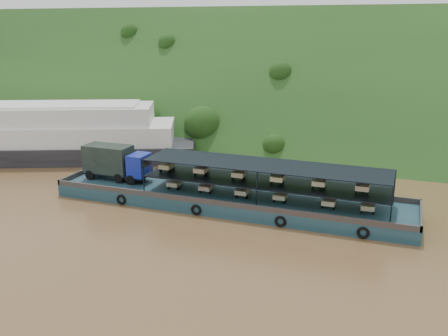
% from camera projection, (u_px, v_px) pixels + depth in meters
% --- Properties ---
extents(ground, '(160.00, 160.00, 0.00)m').
position_uv_depth(ground, '(233.00, 210.00, 47.50)').
color(ground, brown).
rests_on(ground, ground).
extents(hillside, '(140.00, 39.60, 39.60)m').
position_uv_depth(hillside, '(308.00, 135.00, 79.88)').
color(hillside, '#1A3914').
rests_on(hillside, ground).
extents(cargo_barge, '(35.00, 7.18, 4.82)m').
position_uv_depth(cargo_barge, '(217.00, 192.00, 48.92)').
color(cargo_barge, '#12343F').
rests_on(cargo_barge, ground).
extents(passenger_ferry, '(36.60, 22.54, 7.29)m').
position_uv_depth(passenger_ferry, '(55.00, 135.00, 65.00)').
color(passenger_ferry, black).
rests_on(passenger_ferry, ground).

